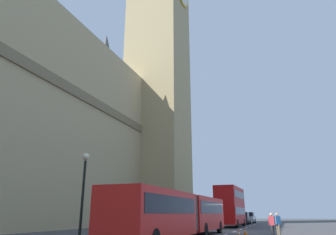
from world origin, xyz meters
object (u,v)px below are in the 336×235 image
at_px(sedan_trailing, 249,218).
at_px(pedestrian_by_kerb, 278,224).
at_px(street_lamp, 83,189).
at_px(articulated_bus, 181,212).
at_px(traffic_cone_middle, 245,231).
at_px(double_decker_bus, 230,205).
at_px(clock_tower, 159,28).
at_px(traffic_cone_west, 239,234).
at_px(pedestrian_near_cones, 272,224).
at_px(sedan_lead, 243,218).

height_order(sedan_trailing, pedestrian_by_kerb, sedan_trailing).
distance_m(street_lamp, pedestrian_by_kerb, 14.63).
xyz_separation_m(articulated_bus, traffic_cone_middle, (5.21, -3.64, -1.46)).
height_order(double_decker_bus, street_lamp, street_lamp).
distance_m(articulated_bus, sedan_trailing, 37.25).
distance_m(traffic_cone_middle, pedestrian_by_kerb, 2.65).
relative_size(clock_tower, traffic_cone_west, 124.57).
relative_size(articulated_bus, pedestrian_near_cones, 10.60).
bearing_deg(traffic_cone_middle, articulated_bus, 145.08).
xyz_separation_m(clock_tower, street_lamp, (-34.09, -9.48, -34.99)).
bearing_deg(pedestrian_by_kerb, double_decker_bus, 21.40).
bearing_deg(street_lamp, articulated_bus, -41.35).
height_order(double_decker_bus, sedan_trailing, double_decker_bus).
xyz_separation_m(sedan_trailing, street_lamp, (-42.36, 4.80, 2.14)).
height_order(articulated_bus, street_lamp, street_lamp).
xyz_separation_m(clock_tower, double_decker_bus, (-8.59, -13.99, -35.34)).
distance_m(sedan_trailing, traffic_cone_west, 35.34).
relative_size(sedan_lead, traffic_cone_west, 7.59).
bearing_deg(traffic_cone_middle, sedan_lead, 7.82).
bearing_deg(sedan_trailing, traffic_cone_middle, -174.03).
bearing_deg(traffic_cone_middle, traffic_cone_west, 178.83).
relative_size(sedan_trailing, pedestrian_by_kerb, 2.60).
height_order(clock_tower, pedestrian_near_cones, clock_tower).
bearing_deg(pedestrian_by_kerb, pedestrian_near_cones, 171.45).
height_order(traffic_cone_west, street_lamp, street_lamp).
xyz_separation_m(clock_tower, articulated_bus, (-28.97, -13.99, -36.30)).
bearing_deg(articulated_bus, clock_tower, 25.77).
height_order(clock_tower, double_decker_bus, clock_tower).
distance_m(clock_tower, street_lamp, 49.77).
relative_size(sedan_lead, pedestrian_by_kerb, 2.60).
distance_m(double_decker_bus, pedestrian_by_kerb, 16.97).
xyz_separation_m(articulated_bus, pedestrian_near_cones, (2.59, -5.85, -0.83)).
height_order(traffic_cone_middle, street_lamp, street_lamp).
distance_m(clock_tower, sedan_trailing, 40.63).
relative_size(traffic_cone_middle, pedestrian_near_cones, 0.34).
xyz_separation_m(sedan_trailing, pedestrian_near_cones, (-34.65, -5.56, -0.00)).
bearing_deg(clock_tower, pedestrian_by_kerb, -140.34).
xyz_separation_m(double_decker_bus, pedestrian_by_kerb, (-15.72, -6.16, -1.80)).
height_order(traffic_cone_west, traffic_cone_middle, same).
xyz_separation_m(articulated_bus, traffic_cone_west, (2.06, -3.57, -1.46)).
relative_size(clock_tower, sedan_trailing, 16.42).
xyz_separation_m(pedestrian_near_cones, pedestrian_by_kerb, (2.08, -0.31, 0.00)).
xyz_separation_m(clock_tower, sedan_trailing, (8.27, -14.28, -37.13)).
distance_m(sedan_lead, pedestrian_by_kerb, 26.62).
bearing_deg(double_decker_bus, clock_tower, 58.45).
xyz_separation_m(articulated_bus, double_decker_bus, (20.38, 0.00, 0.96)).
relative_size(clock_tower, pedestrian_near_cones, 42.75).
height_order(double_decker_bus, pedestrian_by_kerb, double_decker_bus).
bearing_deg(traffic_cone_west, clock_tower, 33.13).
bearing_deg(traffic_cone_middle, pedestrian_by_kerb, -102.12).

